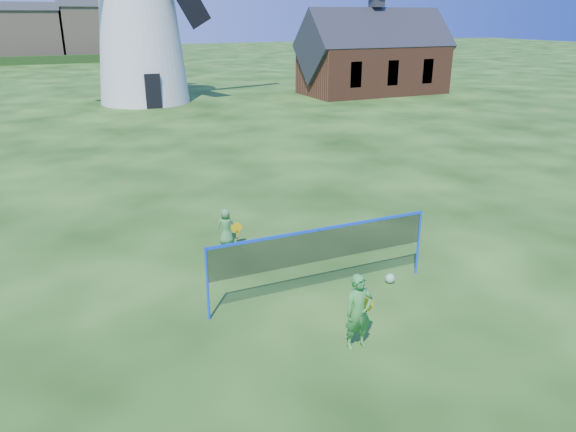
{
  "coord_description": "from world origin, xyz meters",
  "views": [
    {
      "loc": [
        -4.42,
        -9.76,
        5.67
      ],
      "look_at": [
        0.2,
        0.5,
        1.5
      ],
      "focal_mm": 33.81,
      "sensor_mm": 36.0,
      "label": 1
    }
  ],
  "objects_px": {
    "chapel": "(374,58)",
    "badminton_net": "(322,246)",
    "windmill": "(138,5)",
    "player_boy": "(226,227)",
    "play_ball": "(390,278)",
    "player_girl": "(359,312)"
  },
  "relations": [
    {
      "from": "chapel",
      "to": "player_boy",
      "type": "bearing_deg",
      "value": -129.64
    },
    {
      "from": "player_girl",
      "to": "play_ball",
      "type": "xyz_separation_m",
      "value": [
        1.98,
        1.86,
        -0.61
      ]
    },
    {
      "from": "windmill",
      "to": "chapel",
      "type": "height_order",
      "value": "windmill"
    },
    {
      "from": "chapel",
      "to": "player_girl",
      "type": "height_order",
      "value": "chapel"
    },
    {
      "from": "windmill",
      "to": "chapel",
      "type": "distance_m",
      "value": 17.42
    },
    {
      "from": "windmill",
      "to": "chapel",
      "type": "bearing_deg",
      "value": -8.24
    },
    {
      "from": "player_girl",
      "to": "player_boy",
      "type": "bearing_deg",
      "value": 99.99
    },
    {
      "from": "chapel",
      "to": "play_ball",
      "type": "height_order",
      "value": "chapel"
    },
    {
      "from": "chapel",
      "to": "player_boy",
      "type": "height_order",
      "value": "chapel"
    },
    {
      "from": "player_boy",
      "to": "play_ball",
      "type": "distance_m",
      "value": 4.53
    },
    {
      "from": "chapel",
      "to": "player_girl",
      "type": "distance_m",
      "value": 34.73
    },
    {
      "from": "windmill",
      "to": "player_boy",
      "type": "relative_size",
      "value": 18.88
    },
    {
      "from": "windmill",
      "to": "play_ball",
      "type": "relative_size",
      "value": 83.43
    },
    {
      "from": "badminton_net",
      "to": "play_ball",
      "type": "xyz_separation_m",
      "value": [
        1.66,
        -0.17,
        -1.03
      ]
    },
    {
      "from": "player_girl",
      "to": "chapel",
      "type": "bearing_deg",
      "value": 60.02
    },
    {
      "from": "chapel",
      "to": "badminton_net",
      "type": "height_order",
      "value": "chapel"
    },
    {
      "from": "windmill",
      "to": "badminton_net",
      "type": "height_order",
      "value": "windmill"
    },
    {
      "from": "chapel",
      "to": "badminton_net",
      "type": "relative_size",
      "value": 2.21
    },
    {
      "from": "windmill",
      "to": "badminton_net",
      "type": "distance_m",
      "value": 30.01
    },
    {
      "from": "badminton_net",
      "to": "player_girl",
      "type": "relative_size",
      "value": 3.51
    },
    {
      "from": "badminton_net",
      "to": "player_girl",
      "type": "xyz_separation_m",
      "value": [
        -0.32,
        -2.03,
        -0.42
      ]
    },
    {
      "from": "windmill",
      "to": "chapel",
      "type": "relative_size",
      "value": 1.65
    }
  ]
}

